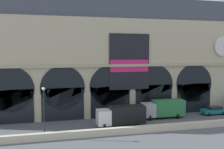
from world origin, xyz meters
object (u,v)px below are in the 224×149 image
Objects in this scene: street_lamp_quayside at (44,106)px; box_truck_center at (122,115)px; car_east at (214,110)px; box_truck_mideast at (164,108)px.

box_truck_center is at bearing 14.95° from street_lamp_quayside.
box_truck_center is 1.70× the size of car_east.
car_east is 30.98m from street_lamp_quayside.
street_lamp_quayside is (-20.07, -6.05, 2.71)m from box_truck_mideast.
box_truck_mideast is at bearing -179.71° from car_east.
box_truck_center is at bearing -170.80° from car_east.
car_east is at bearing 0.29° from box_truck_mideast.
car_east is (10.09, 0.05, -0.90)m from box_truck_mideast.
street_lamp_quayside reaches higher than car_east.
street_lamp_quayside is at bearing -163.23° from box_truck_mideast.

